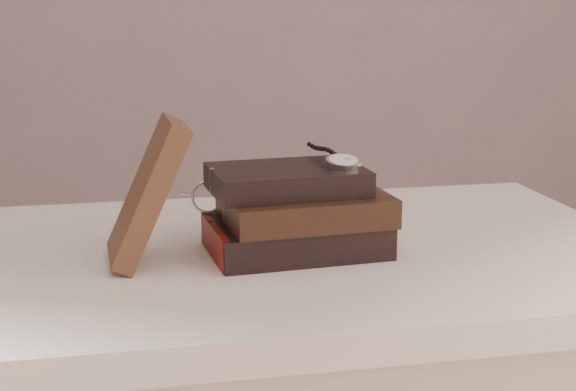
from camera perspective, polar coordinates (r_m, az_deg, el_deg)
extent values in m
cube|color=white|center=(1.12, -1.13, -4.53)|extent=(1.00, 0.60, 0.04)
cube|color=white|center=(1.14, -1.12, -7.40)|extent=(0.88, 0.49, 0.08)
cube|color=black|center=(1.09, 0.52, -2.76)|extent=(0.23, 0.17, 0.04)
cube|color=#F4E0C7|center=(1.09, 0.65, -2.74)|extent=(0.22, 0.16, 0.03)
cube|color=gold|center=(1.09, -5.26, -2.87)|extent=(0.01, 0.01, 0.04)
cube|color=#6A0F09|center=(1.07, -4.97, -3.19)|extent=(0.02, 0.14, 0.04)
cube|color=black|center=(1.08, 1.19, -0.82)|extent=(0.22, 0.16, 0.04)
cube|color=#F4E0C7|center=(1.08, 1.33, -0.81)|extent=(0.21, 0.15, 0.03)
cube|color=gold|center=(1.07, -4.28, -0.92)|extent=(0.01, 0.01, 0.04)
cube|color=black|center=(1.08, -0.08, 1.08)|extent=(0.20, 0.15, 0.03)
cube|color=#F4E0C7|center=(1.08, 0.06, 1.09)|extent=(0.20, 0.14, 0.03)
cube|color=gold|center=(1.08, -5.17, 1.00)|extent=(0.01, 0.01, 0.03)
cube|color=#3C2317|center=(1.04, -9.49, 0.26)|extent=(0.11, 0.12, 0.18)
cylinder|color=silver|center=(1.07, 3.79, 2.22)|extent=(0.05, 0.05, 0.02)
cylinder|color=white|center=(1.07, 3.79, 2.43)|extent=(0.04, 0.04, 0.01)
torus|color=silver|center=(1.07, 3.79, 2.41)|extent=(0.05, 0.05, 0.01)
cylinder|color=silver|center=(1.10, 3.31, 2.48)|extent=(0.01, 0.01, 0.01)
cube|color=black|center=(1.08, 3.69, 2.54)|extent=(0.00, 0.01, 0.00)
cube|color=black|center=(1.07, 4.02, 2.49)|extent=(0.01, 0.00, 0.00)
sphere|color=black|center=(1.10, 3.21, 2.81)|extent=(0.01, 0.01, 0.01)
sphere|color=black|center=(1.11, 2.98, 2.98)|extent=(0.01, 0.01, 0.01)
sphere|color=black|center=(1.12, 2.75, 3.10)|extent=(0.01, 0.01, 0.01)
sphere|color=black|center=(1.13, 2.52, 3.17)|extent=(0.01, 0.01, 0.01)
sphere|color=black|center=(1.14, 2.30, 3.20)|extent=(0.01, 0.01, 0.01)
sphere|color=black|center=(1.15, 2.08, 3.22)|extent=(0.01, 0.01, 0.01)
sphere|color=black|center=(1.16, 1.86, 3.27)|extent=(0.01, 0.01, 0.01)
sphere|color=black|center=(1.17, 1.65, 3.37)|extent=(0.01, 0.01, 0.01)
sphere|color=black|center=(1.18, 1.45, 3.51)|extent=(0.01, 0.01, 0.01)
torus|color=silver|center=(1.12, -5.49, -0.11)|extent=(0.05, 0.02, 0.04)
torus|color=silver|center=(1.13, -3.11, 0.05)|extent=(0.05, 0.02, 0.04)
cylinder|color=silver|center=(1.12, -4.30, 0.11)|extent=(0.01, 0.00, 0.00)
cylinder|color=silver|center=(1.17, -6.92, 0.11)|extent=(0.01, 0.10, 0.02)
cylinder|color=silver|center=(1.18, -2.72, 0.39)|extent=(0.01, 0.10, 0.02)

